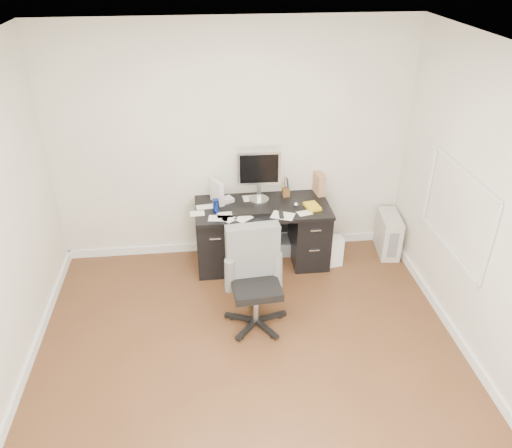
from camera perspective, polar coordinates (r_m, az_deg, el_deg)
The scene contains 18 objects.
ground at distance 4.68m, azimuth -0.50°, elevation -16.03°, with size 4.00×4.00×0.00m, color #4D3018.
room_shell at distance 3.69m, azimuth -0.16°, elevation 2.41°, with size 4.02×4.02×2.71m.
desk at distance 5.74m, azimuth 0.73°, elevation -1.01°, with size 1.50×0.70×0.75m.
loose_papers at distance 5.50m, azimuth -1.25°, elevation 1.71°, with size 1.10×0.60×0.00m, color white, non-canonical shape.
lcd_monitor at distance 5.56m, azimuth 0.34°, elevation 5.50°, with size 0.48×0.27×0.61m, color silver, non-canonical shape.
keyboard at distance 5.43m, azimuth -0.54°, elevation 1.41°, with size 0.42×0.14×0.02m, color black.
computer_mouse at distance 5.56m, azimuth 4.56°, elevation 2.23°, with size 0.05×0.05×0.05m, color silver.
travel_mug at distance 5.43m, azimuth -4.61°, elevation 2.09°, with size 0.07×0.07×0.15m, color navy.
white_binder at distance 5.59m, azimuth -4.49°, elevation 3.67°, with size 0.11×0.23×0.27m, color silver.
magazine_file at distance 5.84m, azimuth 7.22°, elevation 4.58°, with size 0.10×0.21×0.24m, color #9F6F4D.
pen_cup at distance 5.75m, azimuth 3.45°, elevation 4.27°, with size 0.10×0.10×0.23m, color #503417, non-canonical shape.
yellow_book at distance 5.56m, azimuth 6.49°, elevation 2.03°, with size 0.15×0.20×0.03m, color yellow.
paper_remote at distance 5.38m, azimuth 3.09°, elevation 1.05°, with size 0.24×0.19×0.02m, color white, non-canonical shape.
office_chair at distance 4.77m, azimuth -0.01°, elevation -6.60°, with size 0.59×0.59×1.04m, color #595C59, non-canonical shape.
pc_tower at distance 6.22m, azimuth 14.88°, elevation -1.10°, with size 0.22×0.50×0.50m, color beige.
shopping_bag at distance 5.87m, azimuth 8.55°, elevation -3.18°, with size 0.27×0.19×0.36m, color white.
wicker_basket at distance 5.90m, azimuth -1.05°, elevation -2.23°, with size 0.42×0.42×0.42m, color #4B3416.
desk_printer at distance 6.10m, azimuth 3.53°, elevation -2.49°, with size 0.30×0.25×0.18m, color slate.
Camera 1 is at (-0.33, -3.21, 3.38)m, focal length 35.00 mm.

